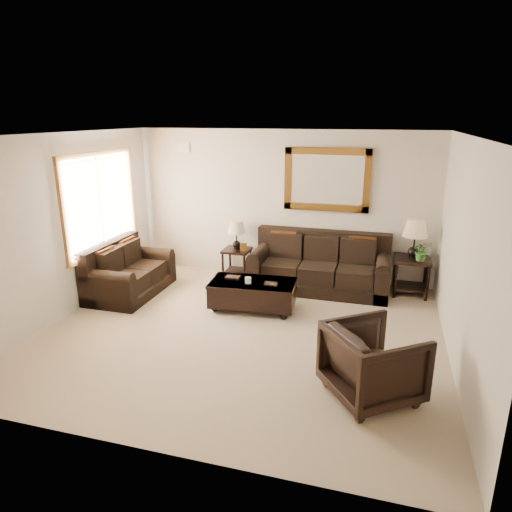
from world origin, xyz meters
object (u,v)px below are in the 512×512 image
(end_table_right, at_px, (414,246))
(coffee_table, at_px, (253,292))
(armchair, at_px, (373,359))
(sofa, at_px, (320,269))
(loveseat, at_px, (127,275))
(end_table_left, at_px, (237,240))

(end_table_right, bearing_deg, coffee_table, -151.11)
(armchair, bearing_deg, sofa, -18.26)
(loveseat, xyz_separation_m, end_table_left, (1.54, 1.32, 0.38))
(armchair, bearing_deg, coffee_table, 8.25)
(loveseat, bearing_deg, end_table_left, -49.27)
(sofa, distance_m, loveseat, 3.33)
(armchair, bearing_deg, end_table_left, 2.00)
(coffee_table, bearing_deg, sofa, 49.12)
(sofa, height_order, end_table_left, end_table_left)
(end_table_left, distance_m, end_table_right, 3.12)
(sofa, xyz_separation_m, end_table_right, (1.53, 0.13, 0.49))
(end_table_right, height_order, armchair, end_table_right)
(loveseat, xyz_separation_m, coffee_table, (2.25, -0.05, -0.05))
(end_table_left, bearing_deg, loveseat, -139.27)
(end_table_left, xyz_separation_m, end_table_right, (3.12, -0.05, 0.14))
(end_table_left, height_order, armchair, end_table_left)
(sofa, height_order, loveseat, sofa)
(sofa, xyz_separation_m, armchair, (1.02, -3.11, 0.10))
(coffee_table, height_order, armchair, armchair)
(loveseat, distance_m, end_table_left, 2.06)
(loveseat, bearing_deg, end_table_right, -74.71)
(loveseat, bearing_deg, armchair, -115.37)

